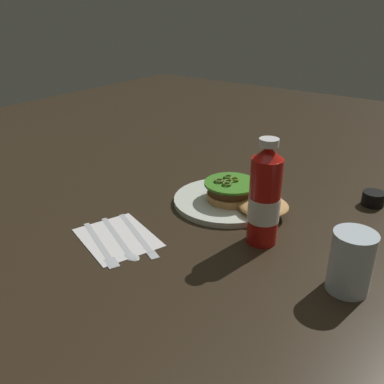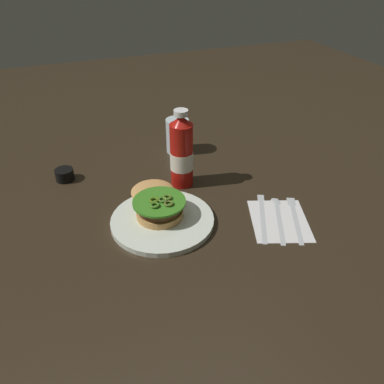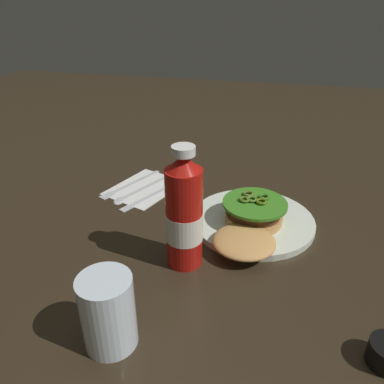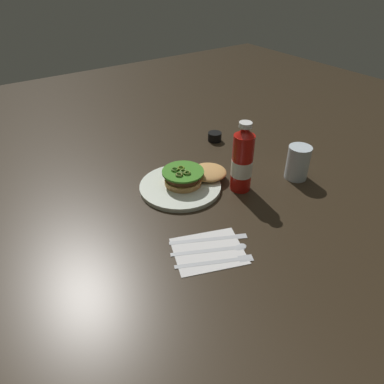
# 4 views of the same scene
# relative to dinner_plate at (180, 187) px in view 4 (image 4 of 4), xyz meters

# --- Properties ---
(ground_plane) EXTENTS (3.00, 3.00, 0.00)m
(ground_plane) POSITION_rel_dinner_plate_xyz_m (0.10, -0.06, -0.01)
(ground_plane) COLOR #2D2216
(dinner_plate) EXTENTS (0.26, 0.26, 0.01)m
(dinner_plate) POSITION_rel_dinner_plate_xyz_m (0.00, 0.00, 0.00)
(dinner_plate) COLOR silver
(dinner_plate) RESTS_ON ground_plane
(burger_sandwich) EXTENTS (0.22, 0.13, 0.05)m
(burger_sandwich) POSITION_rel_dinner_plate_xyz_m (0.05, -0.00, 0.03)
(burger_sandwich) COLOR tan
(burger_sandwich) RESTS_ON dinner_plate
(ketchup_bottle) EXTENTS (0.07, 0.07, 0.23)m
(ketchup_bottle) POSITION_rel_dinner_plate_xyz_m (0.16, -0.11, 0.09)
(ketchup_bottle) COLOR #B2150E
(ketchup_bottle) RESTS_ON ground_plane
(water_glass) EXTENTS (0.07, 0.07, 0.11)m
(water_glass) POSITION_rel_dinner_plate_xyz_m (0.35, -0.16, 0.05)
(water_glass) COLOR silver
(water_glass) RESTS_ON ground_plane
(condiment_cup) EXTENTS (0.05, 0.05, 0.03)m
(condiment_cup) POSITION_rel_dinner_plate_xyz_m (0.30, 0.21, 0.01)
(condiment_cup) COLOR black
(condiment_cup) RESTS_ON ground_plane
(napkin) EXTENTS (0.21, 0.19, 0.00)m
(napkin) POSITION_rel_dinner_plate_xyz_m (-0.10, -0.28, -0.01)
(napkin) COLOR silver
(napkin) RESTS_ON ground_plane
(fork_utensil) EXTENTS (0.18, 0.10, 0.00)m
(fork_utensil) POSITION_rel_dinner_plate_xyz_m (-0.10, -0.33, -0.00)
(fork_utensil) COLOR silver
(fork_utensil) RESTS_ON napkin
(spoon_utensil) EXTENTS (0.18, 0.10, 0.00)m
(spoon_utensil) POSITION_rel_dinner_plate_xyz_m (-0.07, -0.29, -0.00)
(spoon_utensil) COLOR silver
(spoon_utensil) RESTS_ON napkin
(butter_knife) EXTENTS (0.19, 0.11, 0.00)m
(butter_knife) POSITION_rel_dinner_plate_xyz_m (-0.06, -0.25, -0.00)
(butter_knife) COLOR silver
(butter_knife) RESTS_ON napkin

